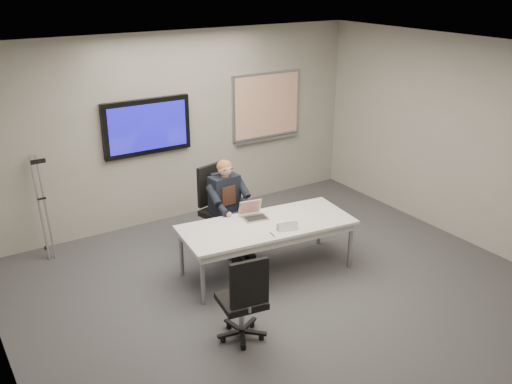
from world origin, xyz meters
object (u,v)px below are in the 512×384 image
office_chair_far (221,222)px  office_chair_near (243,313)px  laptop (253,213)px  seated_person (231,217)px  conference_table (267,229)px

office_chair_far → office_chair_near: office_chair_far is taller
office_chair_far → laptop: bearing=-98.2°
office_chair_far → seated_person: 0.30m
conference_table → laptop: laptop is taller
seated_person → laptop: (0.07, -0.44, 0.20)m
seated_person → conference_table: bearing=-85.1°
conference_table → office_chair_near: bearing=-126.4°
office_chair_far → laptop: 0.79m
office_chair_far → seated_person: bearing=-102.1°
laptop → office_chair_near: bearing=-116.7°
office_chair_far → seated_person: seated_person is taller
seated_person → laptop: bearing=-85.5°
conference_table → office_chair_far: (-0.13, 0.94, -0.23)m
conference_table → office_chair_far: size_ratio=1.96×
office_chair_near → laptop: (0.95, 1.32, 0.40)m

